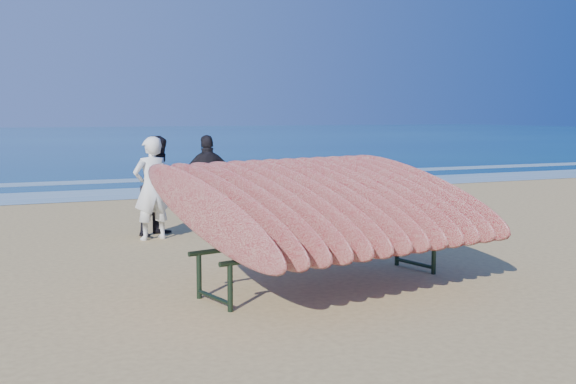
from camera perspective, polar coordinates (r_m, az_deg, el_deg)
name	(u,v)px	position (r m, az deg, el deg)	size (l,w,h in m)	color
ground	(314,274)	(9.10, 2.07, -6.46)	(120.00, 120.00, 0.00)	tan
ocean	(18,138)	(63.12, -20.53, 4.03)	(160.00, 160.00, 0.00)	navy
foam_near	(139,193)	(18.49, -11.69, -0.07)	(160.00, 160.00, 0.00)	white
foam_far	(113,181)	(21.91, -13.66, 0.84)	(160.00, 160.00, 0.00)	white
surfboard_rack	(325,203)	(8.33, 2.95, -0.89)	(3.71, 3.54, 1.61)	black
person_white	(151,188)	(11.60, -10.74, 0.29)	(0.60, 0.39, 1.64)	white
person_dark_a	(159,186)	(12.00, -10.12, 0.49)	(0.79, 0.62, 1.63)	black
person_dark_b	(208,179)	(13.17, -6.32, 1.00)	(0.94, 0.39, 1.61)	black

